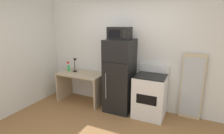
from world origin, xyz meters
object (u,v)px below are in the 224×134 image
(desk, at_px, (81,82))
(leaning_mirror, at_px, (192,87))
(desk_lamp, at_px, (75,63))
(spray_bottle, at_px, (69,67))
(oven_range, at_px, (150,96))
(refrigerator, at_px, (120,76))
(microwave, at_px, (120,33))

(desk, bearing_deg, leaning_mirror, 5.83)
(desk_lamp, xyz_separation_m, spray_bottle, (-0.21, -0.01, -0.14))
(desk, bearing_deg, desk_lamp, 164.50)
(spray_bottle, height_order, oven_range, oven_range)
(oven_range, bearing_deg, desk, -179.79)
(refrigerator, height_order, oven_range, refrigerator)
(desk, height_order, microwave, microwave)
(spray_bottle, distance_m, refrigerator, 1.47)
(spray_bottle, distance_m, microwave, 1.74)
(oven_range, height_order, leaning_mirror, leaning_mirror)
(desk_lamp, xyz_separation_m, refrigerator, (1.27, -0.06, -0.17))
(leaning_mirror, bearing_deg, spray_bottle, -175.96)
(refrigerator, distance_m, oven_range, 0.79)
(microwave, bearing_deg, oven_range, 2.37)
(refrigerator, bearing_deg, desk, 179.91)
(refrigerator, height_order, microwave, microwave)
(refrigerator, bearing_deg, oven_range, 0.65)
(spray_bottle, bearing_deg, leaning_mirror, 4.04)
(leaning_mirror, bearing_deg, desk, -174.17)
(spray_bottle, bearing_deg, microwave, -2.90)
(microwave, bearing_deg, refrigerator, 90.32)
(desk_lamp, bearing_deg, desk, -15.50)
(spray_bottle, height_order, refrigerator, refrigerator)
(desk, relative_size, oven_range, 1.04)
(desk_lamp, distance_m, microwave, 1.49)
(desk_lamp, distance_m, spray_bottle, 0.25)
(desk_lamp, relative_size, leaning_mirror, 0.25)
(oven_range, relative_size, leaning_mirror, 0.79)
(spray_bottle, bearing_deg, oven_range, -1.19)
(spray_bottle, bearing_deg, desk_lamp, 1.67)
(spray_bottle, relative_size, microwave, 0.54)
(oven_range, bearing_deg, microwave, -177.63)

